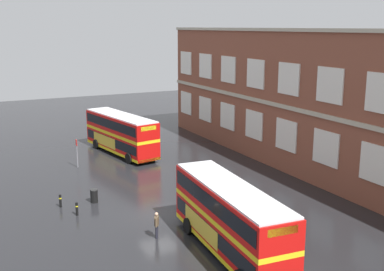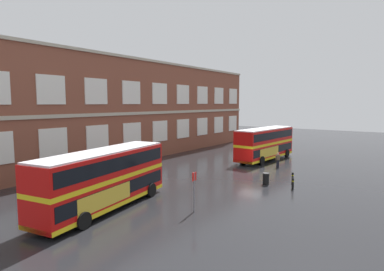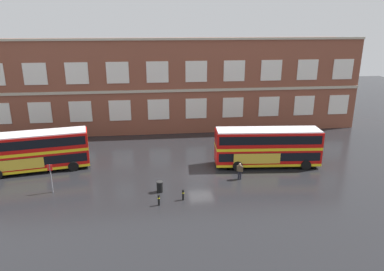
# 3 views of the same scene
# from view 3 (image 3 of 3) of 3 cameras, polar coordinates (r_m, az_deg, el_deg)

# --- Properties ---
(ground_plane) EXTENTS (120.00, 120.00, 0.00)m
(ground_plane) POSITION_cam_3_polar(r_m,az_deg,el_deg) (38.10, 1.02, -5.01)
(ground_plane) COLOR black
(brick_terminal_building) EXTENTS (51.07, 8.19, 12.81)m
(brick_terminal_building) POSITION_cam_3_polar(r_m,az_deg,el_deg) (51.60, -2.73, 8.30)
(brick_terminal_building) COLOR brown
(brick_terminal_building) RESTS_ON ground
(double_decker_near) EXTENTS (11.28, 4.48, 4.07)m
(double_decker_near) POSITION_cam_3_polar(r_m,az_deg,el_deg) (39.84, -24.21, -2.30)
(double_decker_near) COLOR red
(double_decker_near) RESTS_ON ground
(double_decker_middle) EXTENTS (11.17, 3.49, 4.07)m
(double_decker_middle) POSITION_cam_3_polar(r_m,az_deg,el_deg) (38.44, 11.99, -1.77)
(double_decker_middle) COLOR red
(double_decker_middle) RESTS_ON ground
(waiting_passenger) EXTENTS (0.60, 0.41, 1.70)m
(waiting_passenger) POSITION_cam_3_polar(r_m,az_deg,el_deg) (35.12, 7.67, -5.57)
(waiting_passenger) COLOR black
(waiting_passenger) RESTS_ON ground
(bus_stand_flag) EXTENTS (0.44, 0.10, 2.70)m
(bus_stand_flag) POSITION_cam_3_polar(r_m,az_deg,el_deg) (34.38, -21.71, -6.01)
(bus_stand_flag) COLOR slate
(bus_stand_flag) RESTS_ON ground
(station_litter_bin) EXTENTS (0.60, 0.60, 1.03)m
(station_litter_bin) POSITION_cam_3_polar(r_m,az_deg,el_deg) (32.63, -5.20, -8.18)
(station_litter_bin) COLOR black
(station_litter_bin) RESTS_ON ground
(safety_bollard_west) EXTENTS (0.19, 0.19, 0.95)m
(safety_bollard_west) POSITION_cam_3_polar(r_m,az_deg,el_deg) (30.44, -5.34, -10.27)
(safety_bollard_west) COLOR black
(safety_bollard_west) RESTS_ON ground
(safety_bollard_east) EXTENTS (0.19, 0.19, 0.95)m
(safety_bollard_east) POSITION_cam_3_polar(r_m,az_deg,el_deg) (31.16, -1.44, -9.49)
(safety_bollard_east) COLOR black
(safety_bollard_east) RESTS_ON ground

